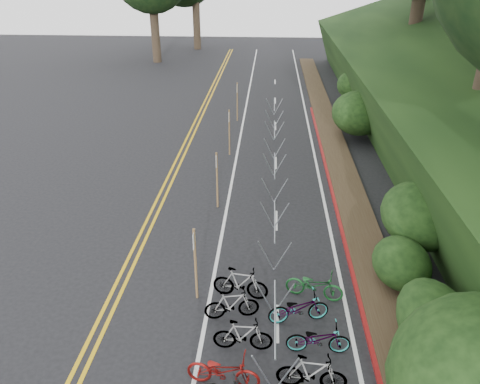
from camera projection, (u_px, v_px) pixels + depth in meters
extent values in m
cube|color=gold|center=(149.00, 216.00, 19.28)|extent=(0.12, 80.00, 0.01)
cube|color=gold|center=(156.00, 216.00, 19.26)|extent=(0.12, 80.00, 0.01)
cube|color=silver|center=(225.00, 219.00, 19.10)|extent=(0.12, 80.00, 0.01)
cube|color=silver|center=(328.00, 222.00, 18.85)|extent=(0.12, 80.00, 0.01)
cube|color=silver|center=(277.00, 323.00, 13.62)|extent=(0.10, 1.60, 0.01)
cube|color=silver|center=(276.00, 220.00, 18.98)|extent=(0.10, 1.60, 0.01)
cube|color=silver|center=(276.00, 163.00, 24.33)|extent=(0.10, 1.60, 0.01)
cube|color=silver|center=(275.00, 126.00, 29.69)|extent=(0.10, 1.60, 0.01)
cube|color=silver|center=(275.00, 101.00, 35.05)|extent=(0.10, 1.60, 0.01)
cube|color=silver|center=(275.00, 82.00, 40.41)|extent=(0.10, 1.60, 0.01)
cube|color=maroon|center=(335.00, 199.00, 20.59)|extent=(0.25, 28.00, 0.10)
cube|color=black|center=(452.00, 85.00, 27.84)|extent=(12.32, 44.00, 9.11)
cube|color=#382819|center=(328.00, 126.00, 29.47)|extent=(1.40, 44.00, 0.16)
ellipsoid|color=#284C19|center=(438.00, 326.00, 12.02)|extent=(2.00, 2.80, 1.60)
ellipsoid|color=#284C19|center=(419.00, 215.00, 16.22)|extent=(2.60, 3.64, 2.08)
ellipsoid|color=#284C19|center=(411.00, 143.00, 21.31)|extent=(2.20, 3.08, 1.76)
ellipsoid|color=#284C19|center=(358.00, 113.00, 26.94)|extent=(3.00, 4.20, 2.40)
ellipsoid|color=#284C19|center=(355.00, 85.00, 32.18)|extent=(2.40, 3.36, 1.92)
ellipsoid|color=#284C19|center=(365.00, 64.00, 35.37)|extent=(2.80, 3.92, 2.24)
ellipsoid|color=#284C19|center=(401.00, 263.00, 14.78)|extent=(1.80, 2.52, 1.44)
ellipsoid|color=#284C19|center=(409.00, 106.00, 24.56)|extent=(3.20, 4.48, 2.56)
cylinder|color=#2D2319|center=(417.00, 10.00, 31.65)|extent=(0.88, 0.88, 7.21)
cylinder|color=#2D2319|center=(155.00, 28.00, 46.76)|extent=(0.86, 0.86, 6.69)
cylinder|color=#2D2319|center=(197.00, 21.00, 53.84)|extent=(0.83, 0.83, 6.18)
cylinder|color=#8D929C|center=(275.00, 316.00, 12.22)|extent=(0.05, 3.00, 0.05)
cylinder|color=#8D929C|center=(263.00, 373.00, 11.24)|extent=(0.58, 0.04, 1.13)
cylinder|color=#8D929C|center=(286.00, 375.00, 11.21)|extent=(0.58, 0.04, 1.13)
cylinder|color=#8D929C|center=(265.00, 298.00, 13.74)|extent=(0.58, 0.04, 1.13)
cylinder|color=#8D929C|center=(284.00, 299.00, 13.71)|extent=(0.58, 0.04, 1.13)
cylinder|color=#8D929C|center=(275.00, 220.00, 16.68)|extent=(0.05, 3.00, 0.05)
cylinder|color=#8D929C|center=(266.00, 256.00, 15.71)|extent=(0.58, 0.04, 1.13)
cylinder|color=#8D929C|center=(283.00, 256.00, 15.67)|extent=(0.58, 0.04, 1.13)
cylinder|color=#8D929C|center=(267.00, 215.00, 18.21)|extent=(0.58, 0.04, 1.13)
cylinder|color=#8D929C|center=(281.00, 215.00, 18.17)|extent=(0.58, 0.04, 1.13)
cylinder|color=#8D929C|center=(275.00, 165.00, 21.15)|extent=(0.05, 3.00, 0.05)
cylinder|color=#8D929C|center=(268.00, 190.00, 20.17)|extent=(0.58, 0.04, 1.13)
cylinder|color=#8D929C|center=(281.00, 190.00, 20.14)|extent=(0.58, 0.04, 1.13)
cylinder|color=#8D929C|center=(268.00, 165.00, 22.67)|extent=(0.58, 0.04, 1.13)
cylinder|color=#8D929C|center=(280.00, 165.00, 22.64)|extent=(0.58, 0.04, 1.13)
cylinder|color=#8D929C|center=(274.00, 129.00, 25.61)|extent=(0.05, 3.00, 0.05)
cylinder|color=#8D929C|center=(269.00, 148.00, 24.64)|extent=(0.58, 0.04, 1.13)
cylinder|color=#8D929C|center=(279.00, 148.00, 24.60)|extent=(0.58, 0.04, 1.13)
cylinder|color=#8D929C|center=(269.00, 131.00, 27.14)|extent=(0.58, 0.04, 1.13)
cylinder|color=#8D929C|center=(279.00, 131.00, 27.10)|extent=(0.58, 0.04, 1.13)
cylinder|color=#8D929C|center=(274.00, 104.00, 30.08)|extent=(0.05, 3.00, 0.05)
cylinder|color=#8D929C|center=(270.00, 119.00, 29.10)|extent=(0.58, 0.04, 1.13)
cylinder|color=#8D929C|center=(279.00, 119.00, 29.07)|extent=(0.58, 0.04, 1.13)
cylinder|color=#8D929C|center=(270.00, 107.00, 31.60)|extent=(0.58, 0.04, 1.13)
cylinder|color=#8D929C|center=(278.00, 107.00, 31.57)|extent=(0.58, 0.04, 1.13)
cylinder|color=brown|center=(195.00, 264.00, 14.10)|extent=(0.08, 0.08, 2.50)
cube|color=silver|center=(194.00, 239.00, 13.70)|extent=(0.02, 0.40, 0.50)
cylinder|color=brown|center=(217.00, 180.00, 19.46)|extent=(0.08, 0.08, 2.50)
cube|color=silver|center=(217.00, 160.00, 19.06)|extent=(0.02, 0.40, 0.50)
cylinder|color=brown|center=(229.00, 133.00, 24.82)|extent=(0.08, 0.08, 2.50)
cube|color=silver|center=(229.00, 116.00, 24.41)|extent=(0.02, 0.40, 0.50)
cylinder|color=brown|center=(237.00, 102.00, 30.17)|extent=(0.08, 0.08, 2.50)
cube|color=silver|center=(237.00, 88.00, 29.77)|extent=(0.02, 0.40, 0.50)
imported|color=maroon|center=(223.00, 370.00, 11.44)|extent=(0.88, 1.91, 0.97)
imported|color=slate|center=(312.00, 373.00, 11.32)|extent=(0.63, 1.77, 1.04)
imported|color=slate|center=(243.00, 335.00, 12.50)|extent=(0.46, 1.62, 0.97)
imported|color=slate|center=(318.00, 339.00, 12.44)|extent=(0.64, 1.73, 0.90)
imported|color=slate|center=(232.00, 304.00, 13.62)|extent=(0.77, 1.68, 0.98)
imported|color=slate|center=(299.00, 308.00, 13.50)|extent=(1.02, 1.90, 0.95)
imported|color=slate|center=(240.00, 283.00, 14.45)|extent=(0.77, 1.82, 1.06)
imported|color=#144C1E|center=(314.00, 285.00, 14.46)|extent=(1.02, 1.89, 0.94)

